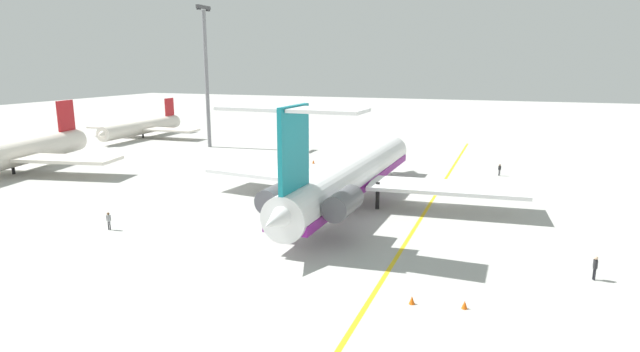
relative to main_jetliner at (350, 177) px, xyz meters
The scene contains 12 objects.
ground 11.16m from the main_jetliner, 55.19° to the right, with size 351.39×351.39×0.00m, color #ADADA8.
main_jetliner is the anchor object (origin of this frame).
airliner_mid_left 49.93m from the main_jetliner, 91.31° to the left, with size 32.01×31.85×9.59m.
airliner_mid_right 67.36m from the main_jetliner, 57.79° to the left, with size 25.86×25.53×7.74m.
ground_crew_near_nose 26.13m from the main_jetliner, 120.28° to the right, with size 0.42×0.29×1.83m.
ground_crew_near_tail 24.92m from the main_jetliner, 129.73° to the left, with size 0.27×0.40×1.72m.
ground_crew_portside 27.13m from the main_jetliner, 34.41° to the right, with size 0.26×0.39×1.66m.
safety_cone_nose 24.20m from the main_jetliner, 153.59° to the right, with size 0.40×0.40×0.55m, color #EA590F.
safety_cone_wingtip 25.42m from the main_jetliner, 146.35° to the right, with size 0.40×0.40×0.55m, color #EA590F.
safety_cone_tail 25.43m from the main_jetliner, 29.91° to the left, with size 0.40×0.40×0.55m, color #EA590F.
taxiway_centreline 8.94m from the main_jetliner, 81.86° to the right, with size 101.19×0.36×0.01m, color gold.
light_mast 49.38m from the main_jetliner, 50.23° to the left, with size 4.00×0.70×25.69m.
Camera 1 is at (-58.95, -6.89, 15.43)m, focal length 28.86 mm.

